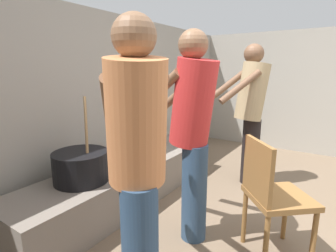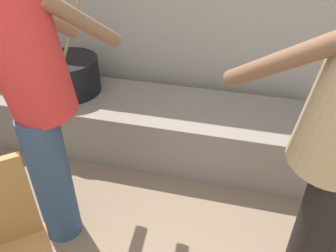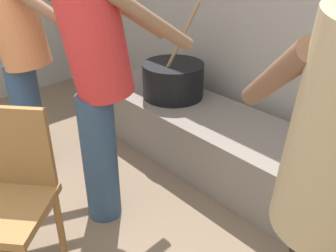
# 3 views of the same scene
# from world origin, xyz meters

# --- Properties ---
(block_enclosure_rear) EXTENTS (5.58, 0.20, 1.95)m
(block_enclosure_rear) POSITION_xyz_m (0.00, 2.51, 0.97)
(block_enclosure_rear) COLOR #9E998E
(block_enclosure_rear) RESTS_ON ground_plane
(hearth_ledge) EXTENTS (2.51, 0.60, 0.40)m
(hearth_ledge) POSITION_xyz_m (-0.20, 1.99, 0.20)
(hearth_ledge) COLOR slate
(hearth_ledge) RESTS_ON ground_plane
(cooking_pot_main) EXTENTS (0.46, 0.46, 0.71)m
(cooking_pot_main) POSITION_xyz_m (-0.76, 2.01, 0.54)
(cooking_pot_main) COLOR black
(cooking_pot_main) RESTS_ON hearth_ledge
(cook_in_red_shirt) EXTENTS (0.46, 0.73, 1.63)m
(cook_in_red_shirt) POSITION_xyz_m (-0.39, 1.14, 0.93)
(cook_in_red_shirt) COLOR navy
(cook_in_red_shirt) RESTS_ON ground_plane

